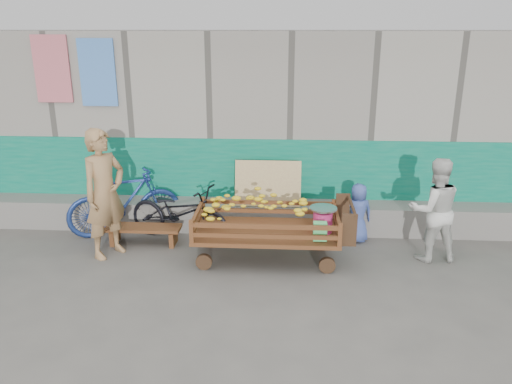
# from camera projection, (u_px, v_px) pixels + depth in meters

# --- Properties ---
(ground) EXTENTS (80.00, 80.00, 0.00)m
(ground) POSITION_uv_depth(u_px,v_px,m) (234.00, 307.00, 5.72)
(ground) COLOR #51504B
(ground) RESTS_ON ground
(building_wall) EXTENTS (12.00, 3.50, 3.00)m
(building_wall) POSITION_uv_depth(u_px,v_px,m) (256.00, 119.00, 9.09)
(building_wall) COLOR gray
(building_wall) RESTS_ON ground
(banana_cart) EXTENTS (2.12, 0.97, 0.91)m
(banana_cart) POSITION_uv_depth(u_px,v_px,m) (264.00, 218.00, 6.71)
(banana_cart) COLOR #553516
(banana_cart) RESTS_ON ground
(bench) EXTENTS (1.10, 0.33, 0.27)m
(bench) POSITION_uv_depth(u_px,v_px,m) (144.00, 231.00, 7.33)
(bench) COLOR #553516
(bench) RESTS_ON ground
(vendor_man) EXTENTS (0.71, 0.79, 1.80)m
(vendor_man) POSITION_uv_depth(u_px,v_px,m) (105.00, 194.00, 6.77)
(vendor_man) COLOR #9C754A
(vendor_man) RESTS_ON ground
(woman) EXTENTS (0.75, 0.61, 1.44)m
(woman) POSITION_uv_depth(u_px,v_px,m) (434.00, 210.00, 6.70)
(woman) COLOR silver
(woman) RESTS_ON ground
(child) EXTENTS (0.49, 0.38, 0.90)m
(child) POSITION_uv_depth(u_px,v_px,m) (358.00, 213.00, 7.35)
(child) COLOR #3E539D
(child) RESTS_ON ground
(bicycle_dark) EXTENTS (1.75, 1.11, 0.87)m
(bicycle_dark) POSITION_uv_depth(u_px,v_px,m) (179.00, 213.00, 7.39)
(bicycle_dark) COLOR black
(bicycle_dark) RESTS_ON ground
(bicycle_blue) EXTENTS (1.76, 1.15, 1.03)m
(bicycle_blue) POSITION_uv_depth(u_px,v_px,m) (124.00, 202.00, 7.61)
(bicycle_blue) COLOR navy
(bicycle_blue) RESTS_ON ground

